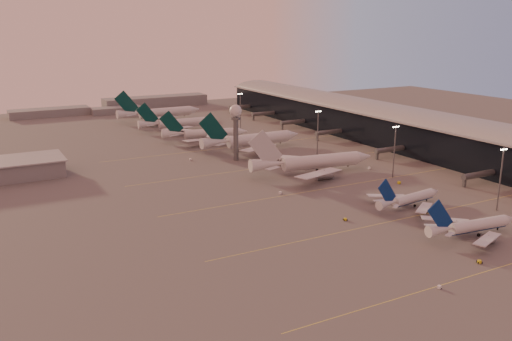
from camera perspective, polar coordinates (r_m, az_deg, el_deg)
name	(u,v)px	position (r m, az deg, el deg)	size (l,w,h in m)	color
ground	(380,237)	(188.66, 12.97, -6.85)	(700.00, 700.00, 0.00)	#4E4B4C
taxiway_markings	(349,184)	(247.53, 9.73, -1.40)	(180.00, 185.25, 0.02)	#DFD34E
terminal	(398,127)	(334.82, 14.69, 4.45)	(57.00, 362.00, 23.04)	black
radar_tower	(236,121)	(282.76, -2.15, 5.21)	(6.40, 6.40, 31.10)	#56585D
mast_a	(501,176)	(225.69, 24.36, -0.54)	(3.60, 0.56, 25.00)	#56585D
mast_b	(394,149)	(259.27, 14.37, 2.22)	(3.60, 0.56, 25.00)	#56585D
mast_c	(318,130)	(298.15, 6.52, 4.22)	(3.60, 0.56, 25.00)	#56585D
mast_d	(240,109)	(373.54, -1.66, 6.49)	(3.60, 0.56, 25.00)	#56585D
distant_horizon	(126,105)	(475.37, -13.49, 6.72)	(165.00, 37.50, 9.00)	slate
narrowbody_near	(472,228)	(197.74, 21.83, -5.61)	(38.24, 30.39, 14.96)	silver
narrowbody_mid	(409,200)	(220.54, 15.85, -3.04)	(36.19, 28.73, 14.16)	silver
widebody_white	(313,165)	(262.80, 6.04, 0.60)	(65.27, 52.00, 23.02)	silver
greentail_a	(252,142)	(312.15, -0.39, 3.01)	(64.81, 52.32, 23.53)	silver
greentail_b	(206,135)	(336.13, -5.33, 3.70)	(53.24, 42.47, 19.71)	silver
greentail_c	(178,125)	(374.75, -8.18, 4.79)	(55.57, 44.79, 20.17)	silver
greentail_d	(160,115)	(416.13, -10.07, 5.82)	(66.06, 53.33, 23.99)	silver
gsv_truck_a	(440,285)	(158.10, 18.82, -11.34)	(5.02, 2.61, 1.93)	white
gsv_tug_near	(479,262)	(177.81, 22.46, -8.88)	(3.22, 3.71, 0.91)	yellow
gsv_tug_mid	(345,219)	(201.41, 9.38, -5.10)	(3.48, 2.71, 0.87)	yellow
gsv_truck_b	(400,181)	(252.43, 14.91, -1.10)	(6.06, 2.83, 2.36)	yellow
gsv_truck_c	(281,191)	(229.53, 2.64, -2.21)	(5.84, 3.56, 2.22)	white
gsv_catering_b	(370,165)	(274.45, 11.90, 0.57)	(5.50, 3.12, 4.27)	white
gsv_tug_far	(280,160)	(286.14, 2.51, 1.15)	(4.16, 4.44, 1.10)	white
gsv_truck_d	(190,158)	(288.74, -6.93, 1.30)	(2.91, 5.75, 2.21)	white
gsv_tug_hangar	(273,138)	(342.30, 1.77, 3.47)	(3.98, 2.49, 1.11)	yellow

